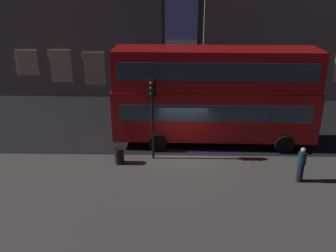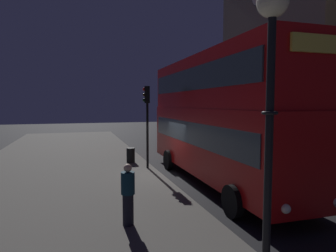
# 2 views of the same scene
# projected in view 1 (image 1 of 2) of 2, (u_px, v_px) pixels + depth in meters

# --- Properties ---
(ground_plane) EXTENTS (80.00, 80.00, 0.00)m
(ground_plane) POSITION_uv_depth(u_px,v_px,m) (183.00, 153.00, 19.50)
(ground_plane) COLOR black
(sidewalk_slab) EXTENTS (44.00, 8.97, 0.12)m
(sidewalk_slab) POSITION_uv_depth(u_px,v_px,m) (185.00, 206.00, 14.82)
(sidewalk_slab) COLOR #4C4944
(sidewalk_slab) RESTS_ON ground
(double_decker_bus) EXTENTS (11.08, 2.85, 5.34)m
(double_decker_bus) POSITION_uv_depth(u_px,v_px,m) (214.00, 92.00, 19.63)
(double_decker_bus) COLOR #B20F0F
(double_decker_bus) RESTS_ON ground
(traffic_light_near_kerb) EXTENTS (0.37, 0.39, 4.15)m
(traffic_light_near_kerb) POSITION_uv_depth(u_px,v_px,m) (152.00, 103.00, 17.55)
(traffic_light_near_kerb) COLOR black
(traffic_light_near_kerb) RESTS_ON sidewalk_slab
(pedestrian) EXTENTS (0.37, 0.37, 1.67)m
(pedestrian) POSITION_uv_depth(u_px,v_px,m) (301.00, 164.00, 16.23)
(pedestrian) COLOR black
(pedestrian) RESTS_ON sidewalk_slab
(litter_bin) EXTENTS (0.46, 0.46, 0.81)m
(litter_bin) POSITION_uv_depth(u_px,v_px,m) (119.00, 156.00, 18.02)
(litter_bin) COLOR black
(litter_bin) RESTS_ON sidewalk_slab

